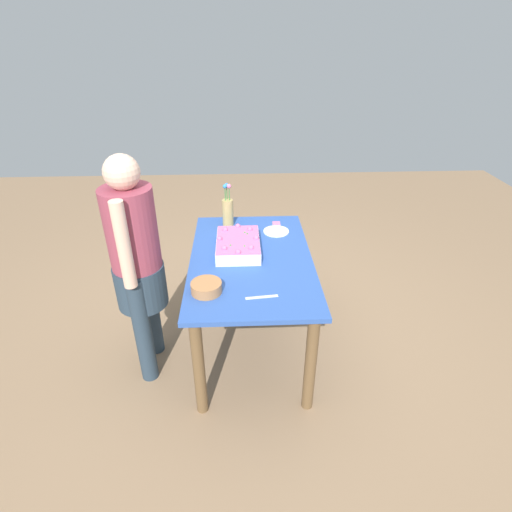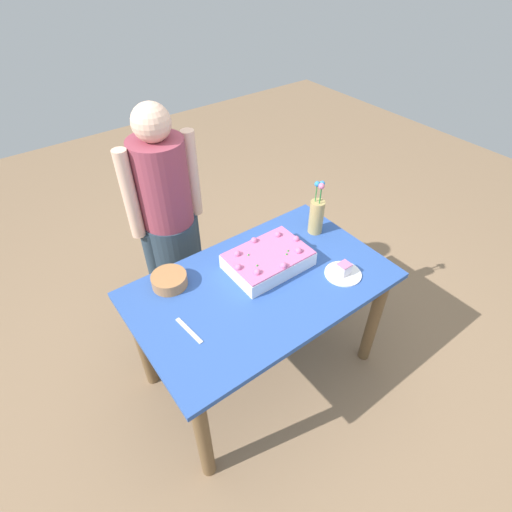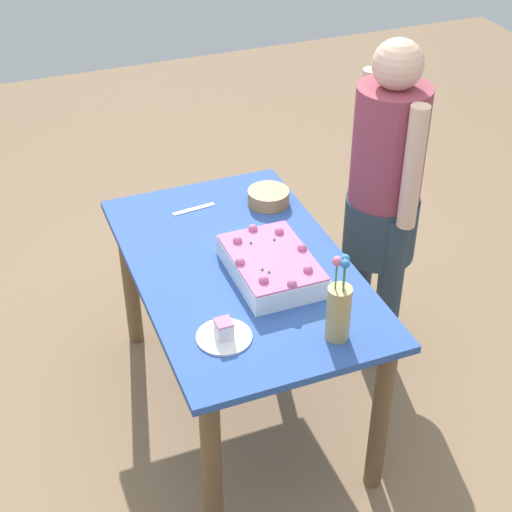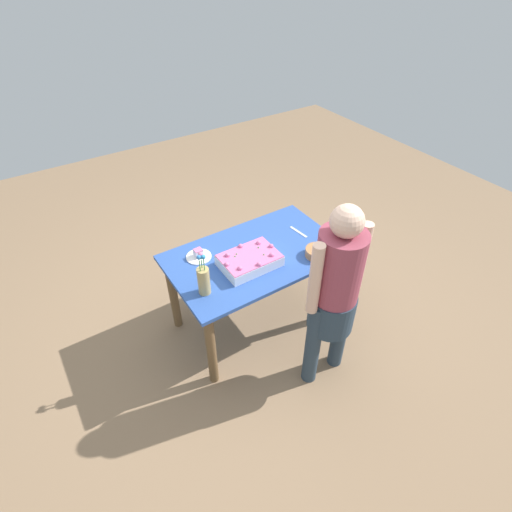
{
  "view_description": "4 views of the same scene",
  "coord_description": "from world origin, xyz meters",
  "px_view_note": "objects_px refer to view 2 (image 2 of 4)",
  "views": [
    {
      "loc": [
        -2.28,
        0.07,
        2.07
      ],
      "look_at": [
        -0.01,
        -0.03,
        0.76
      ],
      "focal_mm": 28.0,
      "sensor_mm": 36.0,
      "label": 1
    },
    {
      "loc": [
        -0.88,
        -1.13,
        2.18
      ],
      "look_at": [
        0.03,
        0.09,
        0.85
      ],
      "focal_mm": 28.0,
      "sensor_mm": 36.0,
      "label": 2
    },
    {
      "loc": [
        2.28,
        -0.83,
        2.5
      ],
      "look_at": [
        0.02,
        0.05,
        0.79
      ],
      "focal_mm": 55.0,
      "sensor_mm": 36.0,
      "label": 3
    },
    {
      "loc": [
        1.27,
        1.97,
        2.65
      ],
      "look_at": [
        0.04,
        0.08,
        0.8
      ],
      "focal_mm": 28.0,
      "sensor_mm": 36.0,
      "label": 4
    }
  ],
  "objects_px": {
    "serving_plate_with_slice": "(343,272)",
    "cake_knife": "(189,330)",
    "person_standing": "(167,213)",
    "sheet_cake": "(268,259)",
    "flower_vase": "(317,215)",
    "fruit_bowl": "(169,280)"
  },
  "relations": [
    {
      "from": "serving_plate_with_slice",
      "to": "cake_knife",
      "type": "height_order",
      "value": "serving_plate_with_slice"
    },
    {
      "from": "cake_knife",
      "to": "person_standing",
      "type": "bearing_deg",
      "value": 152.42
    },
    {
      "from": "sheet_cake",
      "to": "flower_vase",
      "type": "relative_size",
      "value": 1.27
    },
    {
      "from": "sheet_cake",
      "to": "fruit_bowl",
      "type": "xyz_separation_m",
      "value": [
        -0.48,
        0.19,
        -0.01
      ]
    },
    {
      "from": "cake_knife",
      "to": "person_standing",
      "type": "height_order",
      "value": "person_standing"
    },
    {
      "from": "sheet_cake",
      "to": "person_standing",
      "type": "bearing_deg",
      "value": 112.99
    },
    {
      "from": "cake_knife",
      "to": "fruit_bowl",
      "type": "bearing_deg",
      "value": 161.32
    },
    {
      "from": "cake_knife",
      "to": "flower_vase",
      "type": "distance_m",
      "value": 0.99
    },
    {
      "from": "person_standing",
      "to": "cake_knife",
      "type": "bearing_deg",
      "value": -21.22
    },
    {
      "from": "serving_plate_with_slice",
      "to": "fruit_bowl",
      "type": "relative_size",
      "value": 1.07
    },
    {
      "from": "flower_vase",
      "to": "person_standing",
      "type": "relative_size",
      "value": 0.22
    },
    {
      "from": "sheet_cake",
      "to": "flower_vase",
      "type": "distance_m",
      "value": 0.42
    },
    {
      "from": "flower_vase",
      "to": "fruit_bowl",
      "type": "distance_m",
      "value": 0.9
    },
    {
      "from": "sheet_cake",
      "to": "serving_plate_with_slice",
      "type": "xyz_separation_m",
      "value": [
        0.27,
        -0.28,
        -0.03
      ]
    },
    {
      "from": "serving_plate_with_slice",
      "to": "person_standing",
      "type": "bearing_deg",
      "value": 120.67
    },
    {
      "from": "cake_knife",
      "to": "flower_vase",
      "type": "xyz_separation_m",
      "value": [
        0.96,
        0.2,
        0.12
      ]
    },
    {
      "from": "serving_plate_with_slice",
      "to": "person_standing",
      "type": "height_order",
      "value": "person_standing"
    },
    {
      "from": "flower_vase",
      "to": "fruit_bowl",
      "type": "height_order",
      "value": "flower_vase"
    },
    {
      "from": "flower_vase",
      "to": "fruit_bowl",
      "type": "bearing_deg",
      "value": 172.89
    },
    {
      "from": "sheet_cake",
      "to": "cake_knife",
      "type": "bearing_deg",
      "value": -166.86
    },
    {
      "from": "cake_knife",
      "to": "serving_plate_with_slice",
      "type": "bearing_deg",
      "value": 73.01
    },
    {
      "from": "fruit_bowl",
      "to": "serving_plate_with_slice",
      "type": "bearing_deg",
      "value": -31.81
    }
  ]
}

